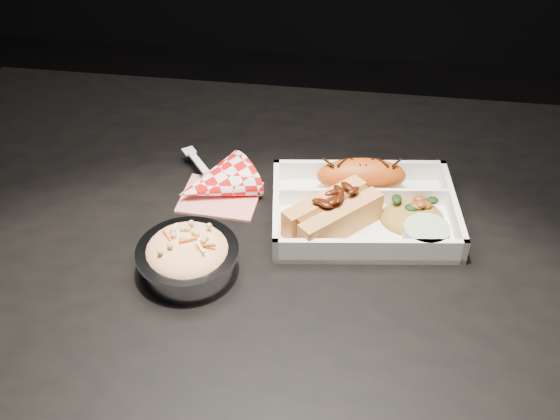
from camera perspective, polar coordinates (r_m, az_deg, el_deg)
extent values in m
cube|color=black|center=(0.96, 0.87, -2.66)|extent=(1.20, 0.80, 0.03)
cylinder|color=black|center=(1.60, -17.54, -2.40)|extent=(0.05, 0.05, 0.72)
cube|color=white|center=(0.98, 6.78, -0.61)|extent=(0.27, 0.21, 0.01)
cube|color=white|center=(1.04, 6.44, 3.07)|extent=(0.25, 0.04, 0.04)
cube|color=white|center=(0.91, 7.31, -3.38)|extent=(0.25, 0.04, 0.04)
cube|color=white|center=(0.96, -0.32, 0.10)|extent=(0.03, 0.18, 0.04)
cube|color=white|center=(0.99, 13.81, 0.04)|extent=(0.03, 0.18, 0.04)
cube|color=white|center=(0.99, 6.71, 0.90)|extent=(0.23, 0.04, 0.03)
ellipsoid|color=#C65013|center=(1.01, 6.63, 2.78)|extent=(0.13, 0.07, 0.05)
cube|color=#D78E49|center=(0.93, 4.99, -0.94)|extent=(0.11, 0.11, 0.04)
cube|color=#D78E49|center=(0.95, 3.62, 0.10)|extent=(0.11, 0.11, 0.04)
cylinder|color=brown|center=(0.93, 4.32, 0.01)|extent=(0.10, 0.10, 0.03)
ellipsoid|color=#AA8231|center=(0.97, 10.74, -0.10)|extent=(0.10, 0.08, 0.03)
cylinder|color=#A7C393|center=(0.93, 11.76, -2.09)|extent=(0.06, 0.06, 0.03)
cylinder|color=silver|center=(0.89, -7.46, -4.19)|extent=(0.11, 0.11, 0.04)
cylinder|color=silver|center=(0.88, -7.55, -3.33)|extent=(0.13, 0.13, 0.01)
ellipsoid|color=#F7E7AE|center=(0.88, -7.55, -3.33)|extent=(0.10, 0.10, 0.04)
cube|color=red|center=(1.01, -4.89, 1.03)|extent=(0.11, 0.10, 0.00)
cone|color=red|center=(1.01, -5.38, 2.13)|extent=(0.15, 0.15, 0.10)
cube|color=white|center=(1.05, -6.65, 3.84)|extent=(0.04, 0.05, 0.00)
cube|color=white|center=(1.08, -7.40, 4.78)|extent=(0.03, 0.03, 0.00)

